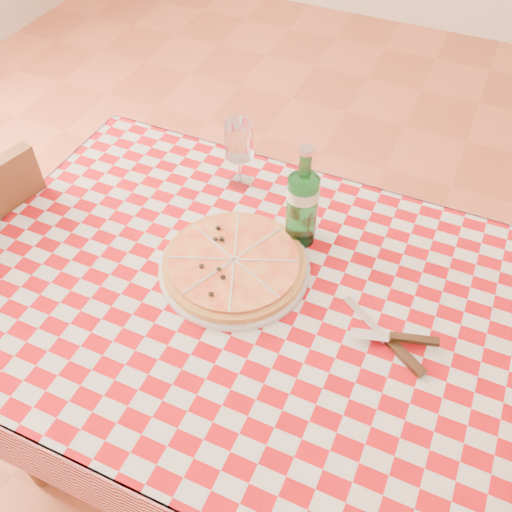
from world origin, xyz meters
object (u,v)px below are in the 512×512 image
at_px(pizza_plate, 234,263).
at_px(wine_glass, 240,155).
at_px(water_bottle, 303,197).
at_px(dining_table, 253,324).

bearing_deg(pizza_plate, wine_glass, 112.85).
bearing_deg(water_bottle, dining_table, -97.56).
height_order(water_bottle, wine_glass, water_bottle).
distance_m(pizza_plate, water_bottle, 0.21).
height_order(dining_table, pizza_plate, pizza_plate).
relative_size(pizza_plate, water_bottle, 1.29).
distance_m(pizza_plate, wine_glass, 0.30).
relative_size(dining_table, water_bottle, 4.65).
bearing_deg(water_bottle, wine_glass, 149.50).
xyz_separation_m(pizza_plate, water_bottle, (0.10, 0.15, 0.11)).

